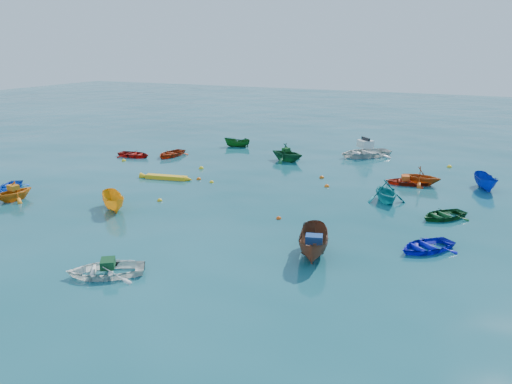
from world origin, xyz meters
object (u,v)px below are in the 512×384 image
at_px(dinghy_white_near, 106,275).
at_px(motorboat_white, 365,156).
at_px(dinghy_blue_sw, 10,190).
at_px(kayak_yellow, 166,179).
at_px(dinghy_blue_se, 426,250).

xyz_separation_m(dinghy_white_near, motorboat_white, (4.49, 27.25, 0.00)).
relative_size(dinghy_blue_sw, kayak_yellow, 0.73).
bearing_deg(dinghy_blue_se, dinghy_blue_sw, -138.13).
bearing_deg(dinghy_blue_se, kayak_yellow, -157.10).
xyz_separation_m(dinghy_blue_sw, dinghy_blue_se, (26.24, 1.12, 0.00)).
relative_size(dinghy_blue_sw, motorboat_white, 0.60).
distance_m(dinghy_blue_sw, motorboat_white, 27.53).
xyz_separation_m(dinghy_white_near, kayak_yellow, (-6.59, 13.84, 0.00)).
distance_m(dinghy_white_near, dinghy_blue_se, 14.47).
xyz_separation_m(dinghy_blue_se, motorboat_white, (-7.30, 18.86, 0.00)).
xyz_separation_m(dinghy_blue_sw, motorboat_white, (18.94, 19.98, 0.00)).
xyz_separation_m(dinghy_blue_sw, dinghy_white_near, (14.45, -7.27, 0.00)).
bearing_deg(kayak_yellow, dinghy_blue_se, -117.03).
height_order(dinghy_blue_sw, motorboat_white, motorboat_white).
distance_m(dinghy_white_near, motorboat_white, 27.61).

